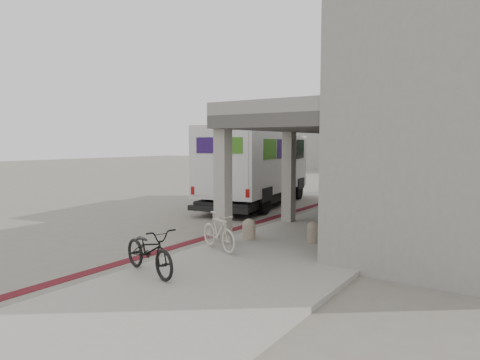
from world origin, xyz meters
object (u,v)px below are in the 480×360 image
Objects in this scene: utility_cabinet at (371,207)px; bicycle_cream at (218,231)px; bicycle_black at (149,250)px; bench at (356,230)px; fedex_truck at (257,164)px.

utility_cabinet and bicycle_cream have the same top height.
bicycle_cream is (-2.07, -6.42, 0.00)m from utility_cabinet.
bicycle_black is (-2.07, -8.91, 0.02)m from utility_cabinet.
bicycle_cream reaches higher than bench.
bench is 4.03m from bicycle_cream.
bench is 3.49m from utility_cabinet.
fedex_truck is at bearing 48.80° from bicycle_cream.
bicycle_black is 1.19× the size of bicycle_cream.
utility_cabinet is 0.51× the size of bicycle_black.
utility_cabinet is at bearing 5.76° from bicycle_cream.
bicycle_cream is (3.81, -8.11, -1.32)m from fedex_truck.
bicycle_black is at bearing -106.97° from utility_cabinet.
bicycle_black is at bearing -119.41° from bench.
bench is 1.04× the size of bicycle_black.
bench is 2.06× the size of utility_cabinet.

